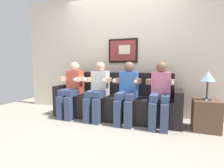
{
  "coord_description": "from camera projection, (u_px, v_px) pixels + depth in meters",
  "views": [
    {
      "loc": [
        1.06,
        -2.8,
        1.06
      ],
      "look_at": [
        0.0,
        0.15,
        0.7
      ],
      "focal_mm": 27.34,
      "sensor_mm": 36.0,
      "label": 1
    }
  ],
  "objects": [
    {
      "name": "ground_plane",
      "position": [
        109.0,
        123.0,
        3.1
      ],
      "size": [
        6.33,
        6.33,
        0.0
      ],
      "primitive_type": "plane",
      "color": "#9E9384"
    },
    {
      "name": "back_wall_assembly",
      "position": [
        122.0,
        53.0,
        3.66
      ],
      "size": [
        4.87,
        0.1,
        2.6
      ],
      "color": "beige",
      "rests_on": "ground_plane"
    },
    {
      "name": "couch",
      "position": [
        115.0,
        103.0,
        3.37
      ],
      "size": [
        2.47,
        0.58,
        0.9
      ],
      "color": "black",
      "rests_on": "ground_plane"
    },
    {
      "name": "person_leftmost",
      "position": [
        72.0,
        87.0,
        3.47
      ],
      "size": [
        0.46,
        0.56,
        1.11
      ],
      "color": "#D8593F",
      "rests_on": "ground_plane"
    },
    {
      "name": "person_left_center",
      "position": [
        98.0,
        88.0,
        3.27
      ],
      "size": [
        0.46,
        0.56,
        1.11
      ],
      "color": "white",
      "rests_on": "ground_plane"
    },
    {
      "name": "person_right_center",
      "position": [
        127.0,
        90.0,
        3.08
      ],
      "size": [
        0.46,
        0.56,
        1.11
      ],
      "color": "#3F72CC",
      "rests_on": "ground_plane"
    },
    {
      "name": "person_rightmost",
      "position": [
        160.0,
        91.0,
        2.89
      ],
      "size": [
        0.46,
        0.56,
        1.11
      ],
      "color": "pink",
      "rests_on": "ground_plane"
    },
    {
      "name": "side_table_right",
      "position": [
        206.0,
        115.0,
        2.74
      ],
      "size": [
        0.4,
        0.4,
        0.5
      ],
      "color": "brown",
      "rests_on": "ground_plane"
    },
    {
      "name": "table_lamp",
      "position": [
        208.0,
        77.0,
        2.66
      ],
      "size": [
        0.22,
        0.22,
        0.46
      ],
      "color": "#333338",
      "rests_on": "side_table_right"
    },
    {
      "name": "spare_remote_on_table",
      "position": [
        206.0,
        100.0,
        2.68
      ],
      "size": [
        0.04,
        0.13,
        0.02
      ],
      "primitive_type": "cube",
      "color": "white",
      "rests_on": "side_table_right"
    }
  ]
}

